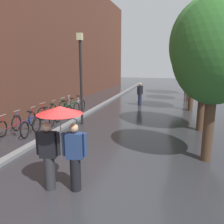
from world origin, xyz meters
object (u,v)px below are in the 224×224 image
parked_bicycle_0 (13,129)px  parked_bicycle_5 (69,107)px  parked_bicycle_6 (75,104)px  street_lamp_post (81,73)px  pedestrian_walking_midground (140,94)px  parked_bicycle_3 (50,114)px  street_tree_4 (188,53)px  street_tree_0 (216,52)px  parked_bicycle_2 (42,118)px  street_tree_1 (207,44)px  parked_bicycle_1 (26,123)px  street_tree_2 (195,47)px  parked_bicycle_4 (61,110)px  couple_under_umbrella (61,137)px  street_tree_3 (191,53)px

parked_bicycle_0 → parked_bicycle_5: (0.18, 4.81, 0.00)m
parked_bicycle_6 → street_lamp_post: size_ratio=0.25×
parked_bicycle_5 → pedestrian_walking_midground: size_ratio=0.70×
parked_bicycle_3 → parked_bicycle_0: bearing=-90.5°
street_tree_4 → street_tree_0: bearing=-89.3°
street_tree_4 → parked_bicycle_2: street_tree_4 is taller
street_tree_1 → pedestrian_walking_midground: size_ratio=3.54×
street_tree_4 → parked_bicycle_1: bearing=-116.8°
parked_bicycle_2 → street_lamp_post: size_ratio=0.27×
parked_bicycle_0 → parked_bicycle_5: 4.81m
street_tree_2 → street_tree_0: bearing=-89.1°
street_tree_2 → parked_bicycle_2: (-7.16, -5.78, -3.60)m
parked_bicycle_3 → pedestrian_walking_midground: 6.95m
parked_bicycle_4 → parked_bicycle_6: bearing=90.0°
parked_bicycle_5 → couple_under_umbrella: size_ratio=0.55×
parked_bicycle_5 → couple_under_umbrella: (3.65, -7.83, 0.99)m
street_tree_3 → parked_bicycle_5: 10.28m
street_tree_3 → parked_bicycle_0: bearing=-122.5°
parked_bicycle_0 → parked_bicycle_3: 2.82m
street_tree_1 → street_tree_3: size_ratio=1.18×
parked_bicycle_1 → parked_bicycle_3: bearing=88.8°
street_tree_4 → parked_bicycle_3: bearing=-120.1°
street_tree_2 → street_tree_4: (-0.07, 7.59, -0.11)m
street_tree_1 → parked_bicycle_4: (-7.37, 0.62, -3.43)m
parked_bicycle_2 → parked_bicycle_3: same height
parked_bicycle_5 → street_lamp_post: 3.50m
street_tree_3 → street_lamp_post: (-5.37, -8.75, -1.16)m
street_tree_0 → parked_bicycle_2: 8.14m
parked_bicycle_0 → parked_bicycle_2: size_ratio=0.99×
street_tree_3 → parked_bicycle_6: 9.71m
parked_bicycle_6 → street_lamp_post: (1.77, -3.08, 2.18)m
street_tree_2 → parked_bicycle_0: (-7.31, -7.66, -3.60)m
street_tree_4 → street_tree_1: bearing=-88.7°
street_lamp_post → parked_bicycle_1: bearing=-137.2°
street_lamp_post → street_tree_0: bearing=-28.0°
street_tree_3 → street_tree_4: 3.81m
parked_bicycle_4 → street_tree_1: bearing=-4.8°
street_tree_1 → couple_under_umbrella: size_ratio=2.74×
parked_bicycle_6 → street_tree_1: bearing=-19.3°
parked_bicycle_2 → parked_bicycle_4: 1.94m
parked_bicycle_5 → pedestrian_walking_midground: (3.72, 3.76, 0.45)m
street_tree_1 → parked_bicycle_6: size_ratio=5.17×
street_tree_2 → street_tree_4: bearing=90.5°
street_tree_2 → street_tree_1: bearing=-87.3°
parked_bicycle_4 → street_lamp_post: (1.77, -1.13, 2.18)m
street_tree_3 → street_tree_1: bearing=-88.4°
street_tree_4 → parked_bicycle_5: bearing=-124.0°
street_lamp_post → street_tree_2: bearing=42.7°
parked_bicycle_4 → parked_bicycle_5: bearing=88.1°
parked_bicycle_0 → street_tree_3: bearing=57.5°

